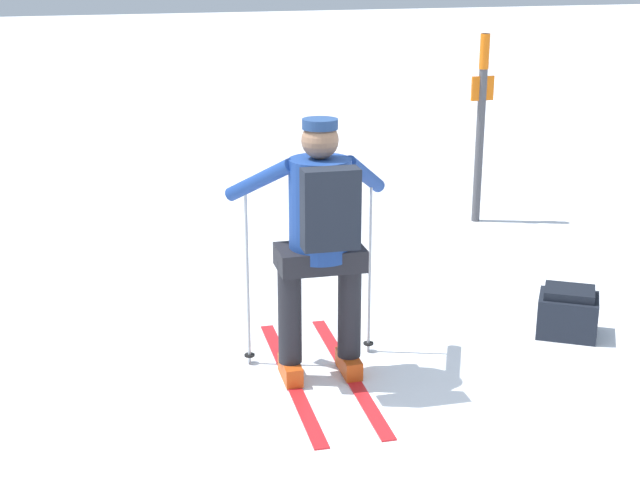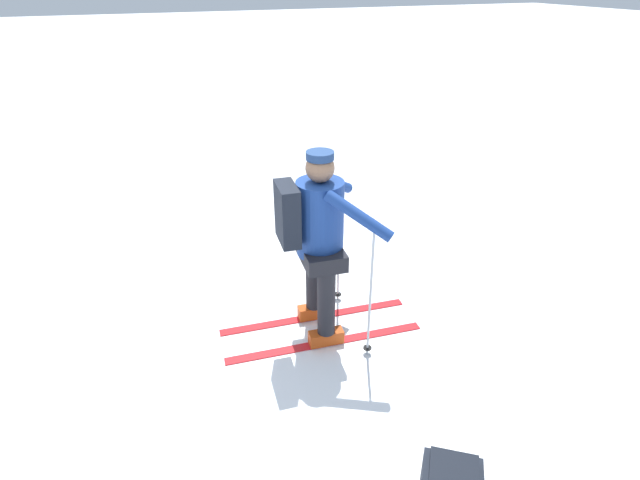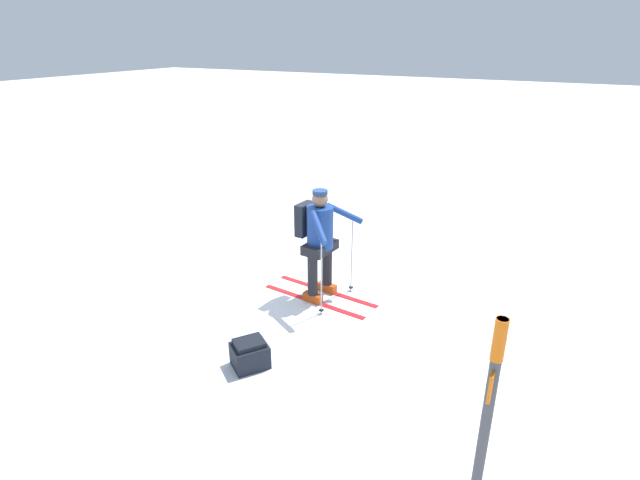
# 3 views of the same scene
# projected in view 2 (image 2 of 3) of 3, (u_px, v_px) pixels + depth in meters

# --- Properties ---
(ground_plane) EXTENTS (80.00, 80.00, 0.00)m
(ground_plane) POSITION_uv_depth(u_px,v_px,m) (260.00, 331.00, 4.52)
(ground_plane) COLOR white
(skier) EXTENTS (1.08, 1.80, 1.68)m
(skier) POSITION_uv_depth(u_px,v_px,m) (318.00, 235.00, 4.06)
(skier) COLOR red
(skier) RESTS_ON ground_plane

